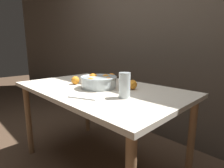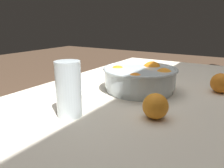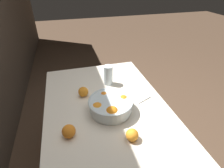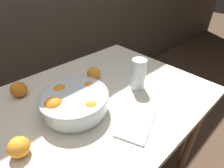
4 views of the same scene
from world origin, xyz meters
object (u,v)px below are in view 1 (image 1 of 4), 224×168
at_px(juice_glass, 125,86).
at_px(orange_loose_aside, 75,80).
at_px(fruit_bowl, 99,81).
at_px(orange_loose_front, 111,77).
at_px(orange_loose_near_bowl, 132,85).

height_order(juice_glass, orange_loose_aside, juice_glass).
bearing_deg(fruit_bowl, orange_loose_front, 116.57).
bearing_deg(orange_loose_front, fruit_bowl, -63.43).
relative_size(juice_glass, orange_loose_front, 2.13).
bearing_deg(juice_glass, orange_loose_front, 143.69).
relative_size(orange_loose_near_bowl, orange_loose_front, 0.97).
relative_size(fruit_bowl, juice_glass, 1.79).
bearing_deg(orange_loose_near_bowl, fruit_bowl, -146.15).
distance_m(fruit_bowl, orange_loose_front, 0.30).
bearing_deg(orange_loose_aside, juice_glass, -1.66).
relative_size(orange_loose_front, orange_loose_aside, 1.08).
relative_size(juice_glass, orange_loose_aside, 2.29).
bearing_deg(juice_glass, orange_loose_near_bowl, 117.50).
bearing_deg(fruit_bowl, juice_glass, -12.10).
distance_m(fruit_bowl, juice_glass, 0.33).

